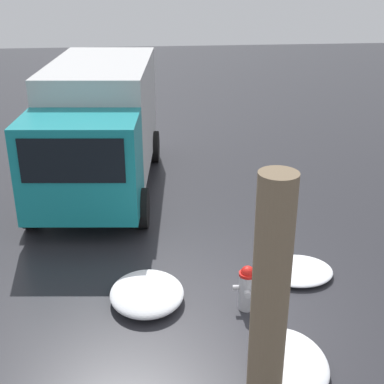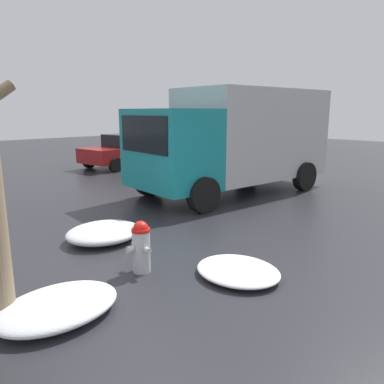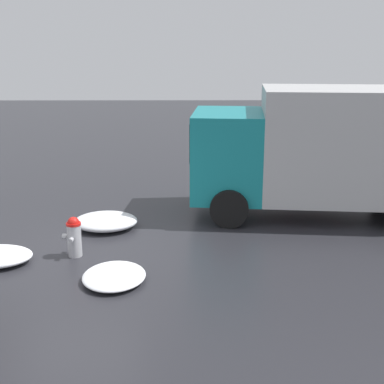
# 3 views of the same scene
# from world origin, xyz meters

# --- Properties ---
(ground_plane) EXTENTS (60.00, 60.00, 0.00)m
(ground_plane) POSITION_xyz_m (0.00, 0.00, 0.00)
(ground_plane) COLOR #28282D
(fire_hydrant) EXTENTS (0.39, 0.49, 0.82)m
(fire_hydrant) POSITION_xyz_m (-0.00, 0.00, 0.42)
(fire_hydrant) COLOR #B7B7BC
(fire_hydrant) RESTS_ON ground_plane
(tree_trunk) EXTENTS (0.72, 0.47, 3.33)m
(tree_trunk) POSITION_xyz_m (-2.09, 0.17, 1.68)
(tree_trunk) COLOR #7F6B51
(tree_trunk) RESTS_ON ground_plane
(delivery_truck) EXTENTS (6.54, 3.21, 3.12)m
(delivery_truck) POSITION_xyz_m (5.71, 2.73, 1.69)
(delivery_truck) COLOR teal
(delivery_truck) RESTS_ON ground_plane
(snow_pile_by_hydrant) EXTENTS (1.52, 1.13, 0.26)m
(snow_pile_by_hydrant) POSITION_xyz_m (-1.53, -0.33, 0.13)
(snow_pile_by_hydrant) COLOR white
(snow_pile_by_hydrant) RESTS_ON ground_plane
(snow_pile_curbside) EXTENTS (1.14, 1.34, 0.18)m
(snow_pile_curbside) POSITION_xyz_m (0.94, -1.17, 0.09)
(snow_pile_curbside) COLOR white
(snow_pile_curbside) RESTS_ON ground_plane
(snow_pile_by_tree) EXTENTS (1.47, 1.29, 0.32)m
(snow_pile_by_tree) POSITION_xyz_m (0.37, 1.69, 0.16)
(snow_pile_by_tree) COLOR white
(snow_pile_by_tree) RESTS_ON ground_plane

